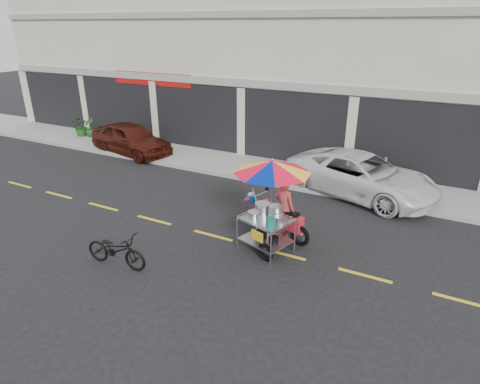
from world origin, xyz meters
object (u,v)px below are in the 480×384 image
at_px(maroon_sedan, 131,139).
at_px(white_pickup, 361,175).
at_px(near_bicycle, 116,250).
at_px(food_vendor_rig, 275,191).

relative_size(maroon_sedan, white_pickup, 0.81).
xyz_separation_m(maroon_sedan, near_bicycle, (5.72, -6.97, -0.26)).
bearing_deg(near_bicycle, food_vendor_rig, -53.04).
bearing_deg(white_pickup, maroon_sedan, 106.34).
bearing_deg(food_vendor_rig, white_pickup, 91.95).
relative_size(white_pickup, near_bicycle, 3.09).
bearing_deg(white_pickup, near_bicycle, 166.04).
height_order(white_pickup, near_bicycle, white_pickup).
bearing_deg(food_vendor_rig, maroon_sedan, 170.22).
xyz_separation_m(near_bicycle, food_vendor_rig, (2.87, 2.56, 1.09)).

